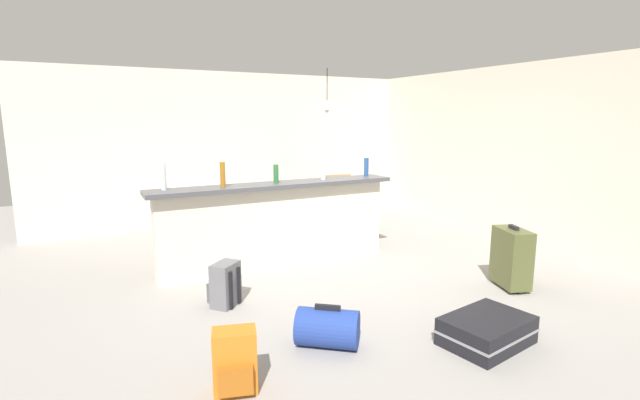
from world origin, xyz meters
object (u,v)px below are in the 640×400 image
object	(u,v)px
backpack_orange	(235,362)
pendant_lamp	(327,105)
backpack_grey	(225,285)
bottle_amber	(223,175)
bottle_blue	(366,167)
bottle_clear	(163,177)
suitcase_flat_black	(487,330)
bottle_green	(276,174)
duffel_bag_blue	(328,328)
dining_table	(323,189)
dining_chair_near_partition	(341,203)
bottle_white	(323,169)
suitcase_upright_olive	(511,257)

from	to	relation	value
backpack_orange	pendant_lamp	bearing A→B (deg)	53.42
backpack_orange	backpack_grey	bearing A→B (deg)	76.22
bottle_amber	backpack_orange	xyz separation A→B (m)	(-0.59, -2.20, -0.95)
bottle_blue	pendant_lamp	xyz separation A→B (m)	(0.11, 1.26, 0.82)
bottle_clear	suitcase_flat_black	size ratio (longest dim) A/B	0.32
bottle_clear	bottle_green	world-z (taller)	bottle_clear
pendant_lamp	backpack_grey	size ratio (longest dim) A/B	1.58
bottle_amber	pendant_lamp	xyz separation A→B (m)	(2.04, 1.34, 0.80)
suitcase_flat_black	duffel_bag_blue	xyz separation A→B (m)	(-1.13, 0.55, 0.04)
pendant_lamp	suitcase_flat_black	bearing A→B (deg)	-99.99
pendant_lamp	dining_table	bearing A→B (deg)	117.93
bottle_clear	backpack_orange	xyz separation A→B (m)	(0.01, -2.31, -0.95)
duffel_bag_blue	bottle_green	bearing A→B (deg)	78.39
bottle_green	suitcase_flat_black	world-z (taller)	bottle_green
bottle_green	bottle_blue	distance (m)	1.29
bottle_clear	bottle_green	xyz separation A→B (m)	(1.24, -0.09, -0.03)
dining_chair_near_partition	duffel_bag_blue	bearing A→B (deg)	-122.28
bottle_blue	pendant_lamp	size ratio (longest dim) A/B	0.36
bottle_white	suitcase_upright_olive	distance (m)	2.35
suitcase_upright_olive	backpack_grey	size ratio (longest dim) A/B	1.60
dining_chair_near_partition	bottle_blue	bearing A→B (deg)	-94.93
bottle_clear	pendant_lamp	distance (m)	3.02
duffel_bag_blue	suitcase_upright_olive	bearing A→B (deg)	4.79
suitcase_flat_black	bottle_clear	bearing A→B (deg)	126.78
bottle_clear	suitcase_flat_black	bearing A→B (deg)	-53.22
backpack_grey	suitcase_flat_black	bearing A→B (deg)	-46.57
dining_chair_near_partition	backpack_grey	distance (m)	2.80
bottle_white	duffel_bag_blue	size ratio (longest dim) A/B	0.45
backpack_grey	bottle_clear	bearing A→B (deg)	110.93
dining_chair_near_partition	backpack_grey	world-z (taller)	dining_chair_near_partition
bottle_clear	bottle_amber	size ratio (longest dim) A/B	1.00
bottle_white	bottle_amber	bearing A→B (deg)	-177.25
pendant_lamp	bottle_amber	bearing A→B (deg)	-146.67
duffel_bag_blue	backpack_grey	bearing A→B (deg)	112.68
duffel_bag_blue	pendant_lamp	bearing A→B (deg)	61.27
bottle_clear	dining_table	bearing A→B (deg)	26.38
bottle_green	dining_table	distance (m)	2.00
dining_table	dining_chair_near_partition	world-z (taller)	dining_chair_near_partition
bottle_blue	dining_table	distance (m)	1.42
suitcase_flat_black	suitcase_upright_olive	distance (m)	1.40
dining_table	suitcase_flat_black	bearing A→B (deg)	-99.34
bottle_white	pendant_lamp	bearing A→B (deg)	59.44
bottle_white	duffel_bag_blue	distance (m)	2.48
bottle_clear	suitcase_upright_olive	size ratio (longest dim) A/B	0.42
bottle_clear	pendant_lamp	world-z (taller)	pendant_lamp
bottle_clear	dining_chair_near_partition	size ratio (longest dim) A/B	0.30
dining_chair_near_partition	suitcase_flat_black	distance (m)	3.43
dining_table	dining_chair_near_partition	size ratio (longest dim) A/B	1.18
bottle_white	bottle_blue	xyz separation A→B (m)	(0.65, 0.02, -0.01)
pendant_lamp	backpack_orange	bearing A→B (deg)	-126.58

